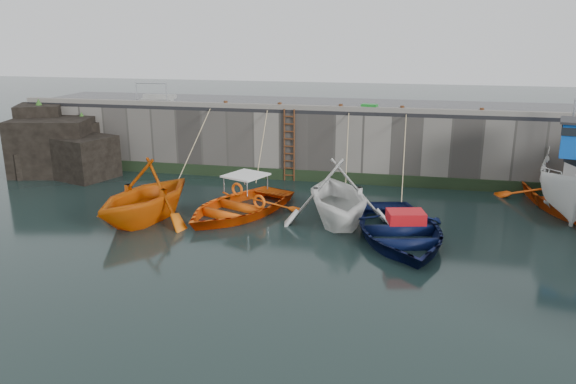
% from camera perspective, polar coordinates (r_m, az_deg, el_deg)
% --- Properties ---
extents(ground, '(120.00, 120.00, 0.00)m').
position_cam_1_polar(ground, '(15.64, -0.52, -8.37)').
color(ground, black).
rests_on(ground, ground).
extents(quay_back, '(30.00, 5.00, 3.00)m').
position_cam_1_polar(quay_back, '(27.03, 5.46, 5.39)').
color(quay_back, slate).
rests_on(quay_back, ground).
extents(road_back, '(30.00, 5.00, 0.16)m').
position_cam_1_polar(road_back, '(26.78, 5.55, 8.71)').
color(road_back, black).
rests_on(road_back, quay_back).
extents(kerb_back, '(30.00, 0.30, 0.20)m').
position_cam_1_polar(kerb_back, '(24.45, 4.87, 8.46)').
color(kerb_back, slate).
rests_on(kerb_back, road_back).
extents(algae_back, '(30.00, 0.08, 0.50)m').
position_cam_1_polar(algae_back, '(24.84, 4.65, 1.50)').
color(algae_back, black).
rests_on(algae_back, ground).
extents(rock_outcrop, '(5.85, 4.24, 3.41)m').
position_cam_1_polar(rock_outcrop, '(28.56, -22.25, 4.35)').
color(rock_outcrop, black).
rests_on(rock_outcrop, ground).
extents(ladder, '(0.51, 0.08, 3.20)m').
position_cam_1_polar(ladder, '(24.83, 0.11, 4.73)').
color(ladder, '#3F1E0F').
rests_on(ladder, ground).
extents(boat_near_white, '(4.99, 5.48, 2.48)m').
position_cam_1_polar(boat_near_white, '(20.63, -14.11, -2.72)').
color(boat_near_white, '#DA5E0B').
rests_on(boat_near_white, ground).
extents(boat_near_white_rope, '(0.04, 4.75, 3.10)m').
position_cam_1_polar(boat_near_white_rope, '(24.53, -9.51, 0.54)').
color(boat_near_white_rope, tan).
rests_on(boat_near_white_rope, ground).
extents(boat_near_blue, '(5.35, 6.14, 1.06)m').
position_cam_1_polar(boat_near_blue, '(20.74, -5.11, -2.18)').
color(boat_near_blue, '#F75A0D').
rests_on(boat_near_blue, ground).
extents(boat_near_blue_rope, '(0.04, 3.68, 3.10)m').
position_cam_1_polar(boat_near_blue_rope, '(24.24, -2.42, 0.57)').
color(boat_near_blue_rope, tan).
rests_on(boat_near_blue_rope, ground).
extents(boat_near_blacktrim, '(5.28, 5.72, 2.50)m').
position_cam_1_polar(boat_near_blacktrim, '(19.94, 4.96, -2.93)').
color(boat_near_blacktrim, white).
rests_on(boat_near_blacktrim, ground).
extents(boat_near_blacktrim_rope, '(0.04, 3.72, 3.10)m').
position_cam_1_polar(boat_near_blacktrim_rope, '(23.57, 6.21, 0.03)').
color(boat_near_blacktrim_rope, tan).
rests_on(boat_near_blacktrim_rope, ground).
extents(boat_near_navy, '(5.15, 6.32, 1.15)m').
position_cam_1_polar(boat_near_navy, '(18.51, 11.17, -4.71)').
color(boat_near_navy, '#091239').
rests_on(boat_near_navy, ground).
extents(boat_near_navy_rope, '(0.04, 4.79, 3.10)m').
position_cam_1_polar(boat_near_navy_rope, '(22.80, 11.51, -0.76)').
color(boat_near_navy_rope, tan).
rests_on(boat_near_navy_rope, ground).
extents(boat_far_white, '(3.93, 6.97, 5.54)m').
position_cam_1_polar(boat_far_white, '(23.26, 27.22, 0.83)').
color(boat_far_white, white).
rests_on(boat_far_white, ground).
extents(fish_crate, '(0.73, 0.50, 0.30)m').
position_cam_1_polar(fish_crate, '(24.48, 8.27, 8.48)').
color(fish_crate, '#157720').
rests_on(fish_crate, road_back).
extents(railing, '(1.60, 1.05, 1.00)m').
position_cam_1_polar(railing, '(28.00, -13.08, 9.27)').
color(railing, '#A5A8AD').
rests_on(railing, road_back).
extents(bollard_a, '(0.18, 0.18, 0.28)m').
position_cam_1_polar(bollard_a, '(25.68, -6.35, 8.87)').
color(bollard_a, '#3F1E0F').
rests_on(bollard_a, road_back).
extents(bollard_b, '(0.18, 0.18, 0.28)m').
position_cam_1_polar(bollard_b, '(24.99, -0.85, 8.77)').
color(bollard_b, '#3F1E0F').
rests_on(bollard_b, road_back).
extents(bollard_c, '(0.18, 0.18, 0.28)m').
position_cam_1_polar(bollard_c, '(24.52, 5.37, 8.56)').
color(bollard_c, '#3F1E0F').
rests_on(bollard_c, road_back).
extents(bollard_d, '(0.18, 0.18, 0.28)m').
position_cam_1_polar(bollard_d, '(24.33, 11.52, 8.26)').
color(bollard_d, '#3F1E0F').
rests_on(bollard_d, road_back).
extents(bollard_e, '(0.18, 0.18, 0.28)m').
position_cam_1_polar(bollard_e, '(24.49, 19.08, 7.75)').
color(bollard_e, '#3F1E0F').
rests_on(bollard_e, road_back).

